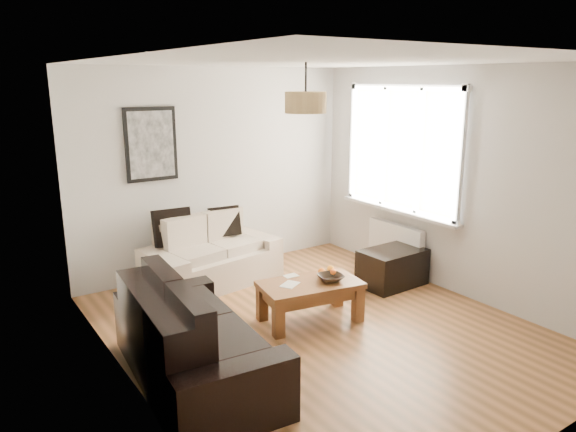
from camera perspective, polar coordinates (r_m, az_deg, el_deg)
floor at (r=5.55m, az=3.55°, el=-11.85°), size 4.50×4.50×0.00m
ceiling at (r=4.99m, az=4.03°, el=16.05°), size 3.80×4.50×0.00m
wall_back at (r=6.99m, az=-7.64°, el=4.75°), size 3.80×0.04×2.60m
wall_front at (r=3.68m, az=25.88°, el=-5.30°), size 3.80×0.04×2.60m
wall_left at (r=4.25m, az=-16.89°, el=-1.94°), size 0.04×4.50×2.60m
wall_right at (r=6.44m, az=17.28°, el=3.41°), size 0.04×4.50×2.60m
window_bay at (r=6.88m, az=12.05°, el=6.94°), size 0.14×1.90×1.60m
radiator at (r=7.11m, az=11.32°, el=-2.87°), size 0.10×0.90×0.52m
poster at (r=6.58m, az=-14.31°, el=7.36°), size 0.62×0.04×0.87m
pendant_shade at (r=5.23m, az=1.89°, el=11.94°), size 0.40×0.40×0.20m
loveseat_cream at (r=6.66m, az=-8.09°, el=-3.78°), size 1.70×1.10×0.79m
sofa_leather at (r=4.60m, az=-9.83°, el=-12.21°), size 1.07×1.95×0.81m
coffee_table at (r=5.65m, az=2.34°, el=-9.02°), size 1.11×0.73×0.42m
ottoman at (r=6.69m, az=11.00°, el=-5.37°), size 0.79×0.52×0.45m
cushion_left at (r=6.57m, az=-12.15°, el=-1.17°), size 0.46×0.18×0.45m
cushion_right at (r=6.86m, az=-6.72°, el=-0.57°), size 0.39×0.16×0.38m
fruit_bowl at (r=5.61m, az=4.55°, el=-6.53°), size 0.31×0.31×0.06m
orange_a at (r=5.74m, az=4.82°, el=-5.99°), size 0.09×0.09×0.08m
orange_b at (r=5.84m, az=4.53°, el=-5.60°), size 0.09×0.09×0.08m
orange_c at (r=5.75m, az=3.61°, el=-5.91°), size 0.10×0.10×0.08m
papers at (r=5.50m, az=0.20°, el=-7.26°), size 0.25×0.22×0.01m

